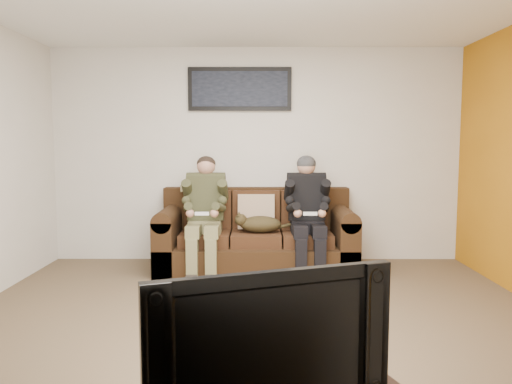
{
  "coord_description": "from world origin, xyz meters",
  "views": [
    {
      "loc": [
        0.01,
        -3.9,
        1.46
      ],
      "look_at": [
        -0.01,
        1.2,
        0.95
      ],
      "focal_mm": 35.0,
      "sensor_mm": 36.0,
      "label": 1
    }
  ],
  "objects_px": {
    "person_left": "(205,207)",
    "sofa": "(256,238)",
    "cat": "(259,224)",
    "television": "(264,335)",
    "person_right": "(307,207)",
    "framed_poster": "(240,89)"
  },
  "relations": [
    {
      "from": "person_left",
      "to": "sofa",
      "type": "bearing_deg",
      "value": 18.01
    },
    {
      "from": "person_left",
      "to": "cat",
      "type": "xyz_separation_m",
      "value": [
        0.6,
        -0.0,
        -0.19
      ]
    },
    {
      "from": "sofa",
      "to": "person_left",
      "type": "relative_size",
      "value": 1.71
    },
    {
      "from": "person_left",
      "to": "television",
      "type": "height_order",
      "value": "person_left"
    },
    {
      "from": "person_right",
      "to": "framed_poster",
      "type": "xyz_separation_m",
      "value": [
        -0.77,
        0.57,
        1.36
      ]
    },
    {
      "from": "person_left",
      "to": "cat",
      "type": "relative_size",
      "value": 1.98
    },
    {
      "from": "person_right",
      "to": "television",
      "type": "distance_m",
      "value": 3.63
    },
    {
      "from": "person_left",
      "to": "cat",
      "type": "distance_m",
      "value": 0.63
    },
    {
      "from": "cat",
      "to": "framed_poster",
      "type": "xyz_separation_m",
      "value": [
        -0.23,
        0.58,
        1.55
      ]
    },
    {
      "from": "sofa",
      "to": "person_left",
      "type": "bearing_deg",
      "value": -161.99
    },
    {
      "from": "sofa",
      "to": "television",
      "type": "bearing_deg",
      "value": -89.35
    },
    {
      "from": "sofa",
      "to": "cat",
      "type": "bearing_deg",
      "value": -81.25
    },
    {
      "from": "sofa",
      "to": "framed_poster",
      "type": "bearing_deg",
      "value": 117.37
    },
    {
      "from": "person_left",
      "to": "television",
      "type": "xyz_separation_m",
      "value": [
        0.62,
        -3.59,
        -0.05
      ]
    },
    {
      "from": "cat",
      "to": "framed_poster",
      "type": "height_order",
      "value": "framed_poster"
    },
    {
      "from": "person_left",
      "to": "person_right",
      "type": "height_order",
      "value": "person_right"
    },
    {
      "from": "cat",
      "to": "framed_poster",
      "type": "distance_m",
      "value": 1.67
    },
    {
      "from": "cat",
      "to": "person_right",
      "type": "bearing_deg",
      "value": 0.38
    },
    {
      "from": "person_right",
      "to": "framed_poster",
      "type": "distance_m",
      "value": 1.67
    },
    {
      "from": "framed_poster",
      "to": "television",
      "type": "height_order",
      "value": "framed_poster"
    },
    {
      "from": "sofa",
      "to": "television",
      "type": "distance_m",
      "value": 3.8
    },
    {
      "from": "sofa",
      "to": "person_right",
      "type": "relative_size",
      "value": 1.7
    }
  ]
}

